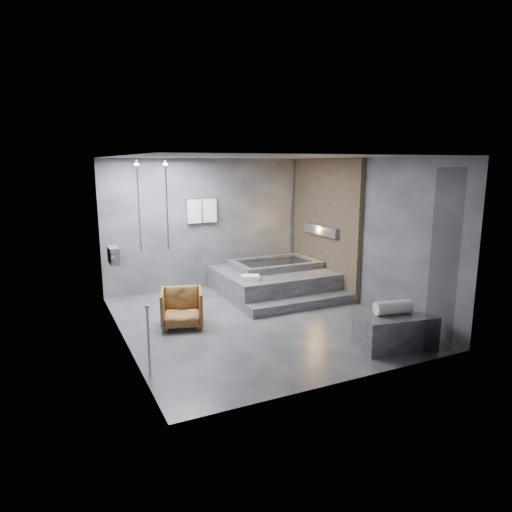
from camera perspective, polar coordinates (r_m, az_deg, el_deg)
room at (r=8.02m, az=2.02°, el=4.60°), size 5.00×5.04×2.82m
tub_deck at (r=9.65m, az=2.09°, el=-3.16°), size 2.20×2.00×0.50m
tub_step at (r=8.71m, az=5.70°, el=-5.95°), size 2.20×0.36×0.18m
concrete_bench at (r=7.18m, az=16.97°, el=-8.94°), size 1.20×0.79×0.50m
driftwood_chair at (r=7.79m, az=-9.25°, el=-6.41°), size 0.86×0.87×0.64m
rolled_towel at (r=7.09m, az=16.76°, el=-6.18°), size 0.60×0.31×0.20m
deck_towel at (r=8.75m, az=-0.70°, el=-2.71°), size 0.41×0.36×0.09m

